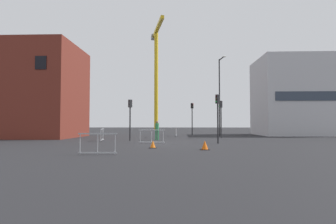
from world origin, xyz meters
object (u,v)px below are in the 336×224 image
(traffic_light_crosswalk, at_px, (218,110))
(traffic_light_near, at_px, (192,114))
(traffic_light_corner, at_px, (130,113))
(traffic_cone_on_verge, at_px, (205,145))
(construction_crane, at_px, (156,65))
(traffic_cone_striped, at_px, (153,145))
(traffic_light_verge, at_px, (221,113))
(pedestrian_walking, at_px, (157,129))
(streetlamp_tall, at_px, (220,91))

(traffic_light_crosswalk, relative_size, traffic_light_near, 0.89)
(traffic_light_corner, height_order, traffic_cone_on_verge, traffic_light_corner)
(traffic_light_near, bearing_deg, construction_crane, 104.47)
(construction_crane, bearing_deg, traffic_cone_striped, -85.63)
(traffic_light_near, bearing_deg, traffic_light_corner, -117.77)
(traffic_light_verge, bearing_deg, pedestrian_walking, -152.26)
(streetlamp_tall, height_order, traffic_light_crosswalk, streetlamp_tall)
(construction_crane, xyz_separation_m, traffic_light_near, (7.01, -27.15, -12.57))
(traffic_light_near, bearing_deg, streetlamp_tall, -48.43)
(traffic_cone_on_verge, bearing_deg, traffic_light_near, 89.13)
(traffic_light_verge, bearing_deg, traffic_cone_striped, -118.08)
(traffic_light_verge, xyz_separation_m, pedestrian_walking, (-6.49, -3.42, -1.59))
(streetlamp_tall, xyz_separation_m, traffic_cone_striped, (-6.65, -15.37, -5.19))
(construction_crane, relative_size, pedestrian_walking, 13.34)
(traffic_light_crosswalk, xyz_separation_m, pedestrian_walking, (-5.05, 4.09, -1.51))
(traffic_light_crosswalk, height_order, traffic_light_corner, traffic_light_crosswalk)
(traffic_light_verge, relative_size, traffic_cone_on_verge, 7.19)
(traffic_cone_on_verge, bearing_deg, pedestrian_walking, 111.33)
(traffic_cone_on_verge, bearing_deg, traffic_cone_striped, 162.44)
(construction_crane, xyz_separation_m, streetlamp_tall, (10.17, -30.72, -10.00))
(construction_crane, relative_size, traffic_cone_on_verge, 43.86)
(traffic_light_corner, bearing_deg, traffic_cone_on_verge, -53.97)
(construction_crane, height_order, pedestrian_walking, construction_crane)
(traffic_light_crosswalk, height_order, traffic_light_near, traffic_light_near)
(traffic_light_verge, distance_m, traffic_cone_on_verge, 13.06)
(streetlamp_tall, height_order, traffic_light_corner, streetlamp_tall)
(traffic_light_corner, relative_size, traffic_light_verge, 0.94)
(traffic_light_verge, bearing_deg, traffic_light_crosswalk, -100.86)
(construction_crane, relative_size, traffic_light_crosswalk, 6.31)
(traffic_light_verge, relative_size, pedestrian_walking, 2.19)
(construction_crane, height_order, traffic_light_corner, construction_crane)
(construction_crane, distance_m, traffic_light_corner, 41.05)
(traffic_light_crosswalk, xyz_separation_m, traffic_cone_on_verge, (-1.51, -4.99, -2.32))
(pedestrian_walking, height_order, traffic_cone_on_verge, pedestrian_walking)
(streetlamp_tall, relative_size, traffic_light_corner, 2.52)
(traffic_light_near, relative_size, pedestrian_walking, 2.36)
(traffic_light_corner, height_order, traffic_cone_striped, traffic_light_corner)
(traffic_light_near, relative_size, traffic_light_verge, 1.08)
(streetlamp_tall, bearing_deg, traffic_light_verge, -97.64)
(construction_crane, bearing_deg, streetlamp_tall, -71.68)
(traffic_light_near, xyz_separation_m, pedestrian_walking, (-3.85, -10.86, -1.79))
(traffic_light_verge, distance_m, traffic_cone_striped, 13.25)
(traffic_light_crosswalk, relative_size, pedestrian_walking, 2.11)
(streetlamp_tall, distance_m, traffic_light_verge, 4.79)
(traffic_cone_striped, bearing_deg, traffic_light_near, 79.57)
(traffic_cone_striped, bearing_deg, streetlamp_tall, 66.60)
(traffic_light_verge, bearing_deg, traffic_cone_on_verge, -103.27)
(traffic_light_crosswalk, bearing_deg, traffic_light_verge, 79.14)
(traffic_light_crosswalk, relative_size, traffic_cone_striped, 7.89)
(traffic_cone_on_verge, bearing_deg, traffic_light_verge, 76.73)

